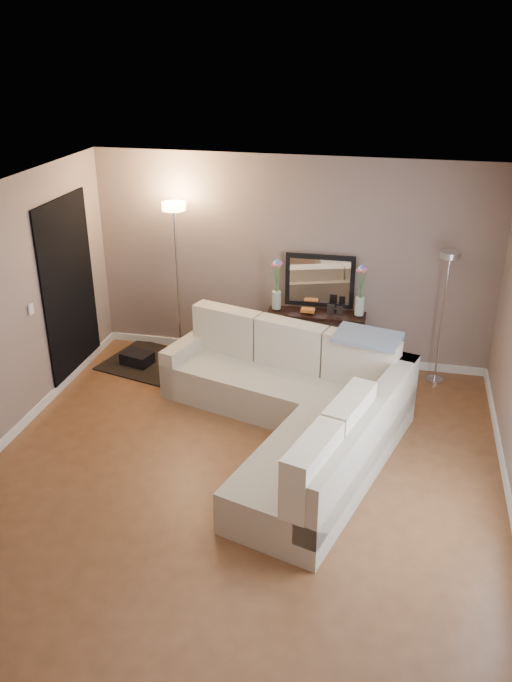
% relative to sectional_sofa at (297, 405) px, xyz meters
% --- Properties ---
extents(floor, '(5.00, 5.50, 0.01)m').
position_rel_sectional_sofa_xyz_m(floor, '(-0.42, -0.92, -0.36)').
color(floor, brown).
rests_on(floor, ground).
extents(ceiling, '(5.00, 5.50, 0.01)m').
position_rel_sectional_sofa_xyz_m(ceiling, '(-0.42, -0.92, 2.25)').
color(ceiling, white).
rests_on(ceiling, ground).
extents(wall_back, '(5.00, 0.02, 2.60)m').
position_rel_sectional_sofa_xyz_m(wall_back, '(-0.42, 1.84, 0.94)').
color(wall_back, gray).
rests_on(wall_back, ground).
extents(wall_front, '(5.00, 0.02, 2.60)m').
position_rel_sectional_sofa_xyz_m(wall_front, '(-0.42, -3.68, 0.94)').
color(wall_front, gray).
rests_on(wall_front, ground).
extents(baseboard_back, '(5.00, 0.03, 0.10)m').
position_rel_sectional_sofa_xyz_m(baseboard_back, '(-0.42, 1.82, -0.31)').
color(baseboard_back, white).
rests_on(baseboard_back, ground).
extents(baseboard_left, '(0.03, 5.50, 0.10)m').
position_rel_sectional_sofa_xyz_m(baseboard_left, '(-2.90, -0.92, -0.31)').
color(baseboard_left, white).
rests_on(baseboard_left, ground).
extents(baseboard_right, '(0.03, 5.50, 0.10)m').
position_rel_sectional_sofa_xyz_m(baseboard_right, '(2.07, -0.92, -0.31)').
color(baseboard_right, white).
rests_on(baseboard_right, ground).
extents(doorway, '(0.02, 1.20, 2.20)m').
position_rel_sectional_sofa_xyz_m(doorway, '(-2.90, 0.78, 0.74)').
color(doorway, black).
rests_on(doorway, ground).
extents(switch_plate, '(0.02, 0.08, 0.12)m').
position_rel_sectional_sofa_xyz_m(switch_plate, '(-2.90, -0.07, 0.84)').
color(switch_plate, white).
rests_on(switch_plate, ground).
extents(sectional_sofa, '(2.89, 3.28, 0.96)m').
position_rel_sectional_sofa_xyz_m(sectional_sofa, '(0.00, 0.00, 0.00)').
color(sectional_sofa, beige).
rests_on(sectional_sofa, floor).
extents(throw_blanket, '(0.76, 0.55, 0.09)m').
position_rel_sectional_sofa_xyz_m(throw_blanket, '(0.65, 0.51, 0.61)').
color(throw_blanket, gray).
rests_on(throw_blanket, sectional_sofa).
extents(console_table, '(1.21, 0.35, 0.74)m').
position_rel_sectional_sofa_xyz_m(console_table, '(-0.12, 1.59, 0.06)').
color(console_table, black).
rests_on(console_table, floor).
extents(leaning_mirror, '(0.85, 0.06, 0.67)m').
position_rel_sectional_sofa_xyz_m(leaning_mirror, '(-0.04, 1.75, 0.75)').
color(leaning_mirror, black).
rests_on(leaning_mirror, console_table).
extents(table_decor, '(0.51, 0.11, 0.12)m').
position_rel_sectional_sofa_xyz_m(table_decor, '(-0.04, 1.56, 0.44)').
color(table_decor, orange).
rests_on(table_decor, console_table).
extents(flower_vase_left, '(0.14, 0.11, 0.63)m').
position_rel_sectional_sofa_xyz_m(flower_vase_left, '(-0.54, 1.58, 0.68)').
color(flower_vase_left, silver).
rests_on(flower_vase_left, console_table).
extents(flower_vase_right, '(0.14, 0.11, 0.63)m').
position_rel_sectional_sofa_xyz_m(flower_vase_right, '(0.48, 1.60, 0.68)').
color(flower_vase_right, silver).
rests_on(flower_vase_right, console_table).
extents(floor_lamp_lit, '(0.35, 0.35, 2.03)m').
position_rel_sectional_sofa_xyz_m(floor_lamp_lit, '(-1.81, 1.56, 1.08)').
color(floor_lamp_lit, silver).
rests_on(floor_lamp_lit, floor).
extents(floor_lamp_unlit, '(0.24, 0.24, 1.65)m').
position_rel_sectional_sofa_xyz_m(floor_lamp_unlit, '(1.45, 1.55, 0.81)').
color(floor_lamp_unlit, silver).
rests_on(floor_lamp_unlit, floor).
extents(charcoal_rug, '(1.53, 1.29, 0.02)m').
position_rel_sectional_sofa_xyz_m(charcoal_rug, '(-2.01, 1.21, -0.35)').
color(charcoal_rug, black).
rests_on(charcoal_rug, floor).
extents(black_bag, '(0.43, 0.35, 0.24)m').
position_rel_sectional_sofa_xyz_m(black_bag, '(-2.27, 1.15, -0.31)').
color(black_bag, black).
rests_on(black_bag, charcoal_rug).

